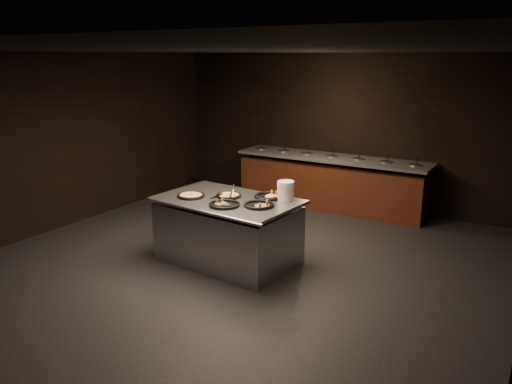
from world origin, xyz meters
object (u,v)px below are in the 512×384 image
serving_counter (228,232)px  plate_stack (286,191)px  pan_cheese_whole (229,195)px  pan_veggie_whole (191,195)px

serving_counter → plate_stack: bearing=32.4°
serving_counter → plate_stack: size_ratio=7.77×
plate_stack → pan_cheese_whole: bearing=-160.0°
pan_veggie_whole → pan_cheese_whole: same height
plate_stack → pan_cheese_whole: size_ratio=0.72×
serving_counter → pan_cheese_whole: (-0.04, 0.10, 0.50)m
plate_stack → pan_veggie_whole: bearing=-155.6°
pan_veggie_whole → serving_counter: bearing=19.5°
serving_counter → pan_cheese_whole: pan_cheese_whole is taller
plate_stack → pan_cheese_whole: plate_stack is taller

